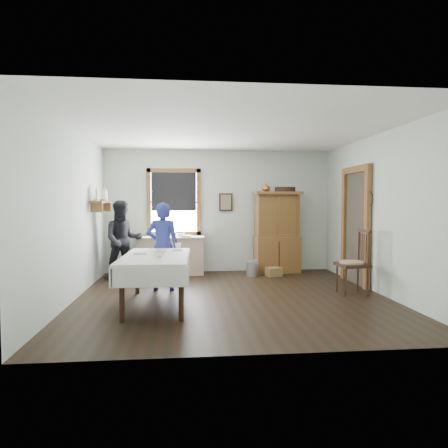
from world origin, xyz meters
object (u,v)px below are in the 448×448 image
Objects in this scene: dining_table at (156,280)px; spindle_chair at (352,262)px; woman_blue at (163,250)px; pail at (252,269)px; figure_dark at (123,243)px; work_counter at (171,255)px; china_hutch at (277,232)px; wicker_basket at (274,272)px.

spindle_chair is (3.23, 0.44, 0.17)m from dining_table.
woman_blue is (0.04, 1.03, 0.34)m from dining_table.
woman_blue is (-3.18, 0.59, 0.17)m from spindle_chair.
woman_blue is (-1.79, -1.22, 0.57)m from pail.
woman_blue is 1.39m from figure_dark.
figure_dark is (-0.93, -0.46, 0.32)m from work_counter.
figure_dark is at bearing -154.72° from work_counter.
figure_dark is (-0.85, 1.11, 0.02)m from woman_blue.
dining_table is 2.31m from figure_dark.
china_hutch is 2.88m from woman_blue.
wicker_basket is at bearing -114.28° from china_hutch.
figure_dark is at bearing -177.59° from pail.
figure_dark is at bearing 110.56° from dining_table.
wicker_basket is at bearing 43.59° from dining_table.
figure_dark is (-4.03, 1.70, 0.18)m from spindle_chair.
dining_table is (-0.13, -2.60, -0.03)m from work_counter.
spindle_chair reaches higher than wicker_basket.
work_counter is 1.00× the size of woman_blue.
china_hutch reaches higher than dining_table.
dining_table is 3.26m from spindle_chair.
spindle_chair is at bearing -35.75° from work_counter.
work_counter is at bearing 87.20° from dining_table.
china_hutch is 6.25× the size of pail.
work_counter is at bearing 176.54° from china_hutch.
work_counter is 1.60m from woman_blue.
wicker_basket is 0.22× the size of woman_blue.
pail is at bearing 122.87° from spindle_chair.
wicker_basket is (2.28, 2.17, -0.29)m from dining_table.
china_hutch is 1.03m from pail.
pail is at bearing 169.66° from wicker_basket.
figure_dark is at bearing -175.55° from china_hutch.
woman_blue is (-2.24, -1.14, 0.62)m from wicker_basket.
work_counter is 2.60m from dining_table.
work_counter is 2.22m from wicker_basket.
china_hutch is (2.32, 0.02, 0.48)m from work_counter.
work_counter is 0.80× the size of china_hutch.
china_hutch is 0.93m from wicker_basket.
dining_table is 6.06× the size of wicker_basket.
wicker_basket is (2.15, -0.43, -0.32)m from work_counter.
spindle_chair is at bearing -61.31° from wicker_basket.
work_counter is 3.78m from spindle_chair.
spindle_chair is at bearing -35.98° from figure_dark.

